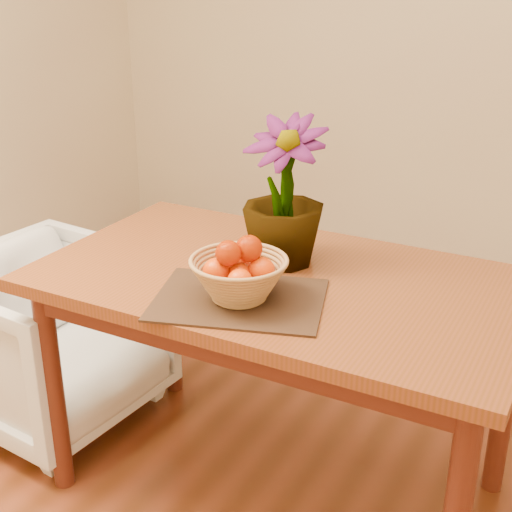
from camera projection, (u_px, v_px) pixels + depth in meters
The scene contains 7 objects.
wall_back at pixel (463, 14), 3.40m from camera, with size 4.00×0.02×2.70m, color beige.
table at pixel (280, 303), 2.08m from camera, with size 1.40×0.80×0.75m.
placemat at pixel (239, 300), 1.89m from camera, with size 0.45×0.33×0.01m, color #331D12.
wicker_basket at pixel (239, 280), 1.87m from camera, with size 0.26×0.26×0.11m.
orange_pile at pixel (239, 262), 1.85m from camera, with size 0.17×0.17×0.13m.
potted_plant at pixel (284, 192), 2.05m from camera, with size 0.24×0.24×0.44m, color #204F16.
armchair at pixel (51, 330), 2.58m from camera, with size 0.67×0.63×0.69m, color #856D5C.
Camera 1 is at (0.82, -1.38, 1.58)m, focal length 50.00 mm.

